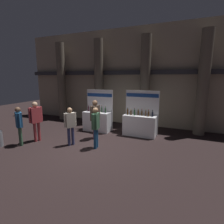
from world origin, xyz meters
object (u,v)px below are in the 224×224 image
(exhibitor_booth_0, at_px, (97,120))
(visitor_2, at_px, (70,123))
(visitor_4, at_px, (36,117))
(exhibitor_booth_1, at_px, (140,124))
(visitor_1, at_px, (95,115))
(visitor_3, at_px, (19,123))
(visitor_0, at_px, (96,125))

(exhibitor_booth_0, xyz_separation_m, visitor_2, (-0.04, -2.30, 0.36))
(visitor_4, bearing_deg, visitor_2, -65.29)
(exhibitor_booth_1, height_order, visitor_1, exhibitor_booth_1)
(visitor_1, height_order, visitor_3, visitor_1)
(visitor_2, bearing_deg, visitor_4, -46.80)
(visitor_2, relative_size, visitor_3, 0.98)
(visitor_0, bearing_deg, exhibitor_booth_1, -34.05)
(exhibitor_booth_1, distance_m, visitor_0, 2.62)
(exhibitor_booth_0, relative_size, visitor_1, 1.20)
(exhibitor_booth_1, xyz_separation_m, visitor_3, (-4.31, -3.31, 0.38))
(exhibitor_booth_1, relative_size, visitor_3, 1.34)
(visitor_0, height_order, visitor_3, visitor_0)
(exhibitor_booth_1, distance_m, visitor_1, 2.27)
(exhibitor_booth_1, relative_size, visitor_1, 1.21)
(exhibitor_booth_1, bearing_deg, visitor_1, -144.47)
(visitor_2, relative_size, visitor_4, 0.90)
(visitor_1, xyz_separation_m, visitor_2, (-0.55, -1.15, -0.16))
(exhibitor_booth_0, distance_m, exhibitor_booth_1, 2.31)
(visitor_4, bearing_deg, visitor_0, -65.30)
(visitor_0, distance_m, visitor_1, 1.17)
(exhibitor_booth_0, height_order, visitor_1, exhibitor_booth_0)
(visitor_0, relative_size, visitor_3, 1.02)
(visitor_1, bearing_deg, visitor_0, 35.67)
(exhibitor_booth_0, bearing_deg, visitor_3, -122.22)
(visitor_1, distance_m, visitor_2, 1.29)
(exhibitor_booth_0, bearing_deg, exhibitor_booth_1, 3.46)
(exhibitor_booth_1, bearing_deg, exhibitor_booth_0, -176.54)
(visitor_0, xyz_separation_m, visitor_2, (-1.13, -0.15, -0.03))
(exhibitor_booth_1, relative_size, visitor_0, 1.31)
(exhibitor_booth_1, xyz_separation_m, visitor_2, (-2.35, -2.44, 0.36))
(visitor_2, distance_m, visitor_4, 1.72)
(visitor_0, bearing_deg, visitor_3, 102.09)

